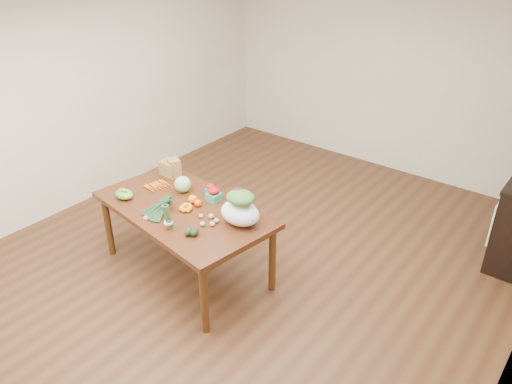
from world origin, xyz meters
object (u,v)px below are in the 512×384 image
Objects in this scene: paper_bag at (170,167)px; cabbage at (183,184)px; asparagus_bundle at (168,217)px; salad_bag at (240,209)px; kale_bunch at (155,208)px; dining_table at (186,240)px; mandarin_cluster at (186,206)px.

paper_bag reaches higher than cabbage.
paper_bag is 1.08m from asparagus_bundle.
paper_bag is 0.71× the size of salad_bag.
kale_bunch is at bearing -151.97° from salad_bag.
cabbage is at bearing -25.96° from paper_bag.
paper_bag is 0.83m from kale_bunch.
asparagus_bundle is (0.17, -0.35, 0.50)m from dining_table.
kale_bunch is (0.12, -0.48, -0.00)m from cabbage.
salad_bag reaches higher than dining_table.
cabbage is (-0.22, 0.22, 0.46)m from dining_table.
kale_bunch is 0.29m from asparagus_bundle.
dining_table is 0.54m from kale_bunch.
paper_bag is 1.52× the size of mandarin_cluster.
kale_bunch is at bearing -123.73° from mandarin_cluster.
mandarin_cluster is (0.07, -0.02, 0.41)m from dining_table.
mandarin_cluster is at bearing -32.44° from paper_bag.
paper_bag is at bearing 154.31° from dining_table.
cabbage is 0.50m from kale_bunch.
paper_bag is at bearing 154.04° from cabbage.
mandarin_cluster is at bearing -7.46° from dining_table.
cabbage is (0.38, -0.18, -0.01)m from paper_bag.
paper_bag is 1.25m from salad_bag.
paper_bag is at bearing 135.13° from kale_bunch.
dining_table is 0.81m from salad_bag.
cabbage is 0.67× the size of asparagus_bundle.
kale_bunch is at bearing -75.82° from cabbage.
paper_bag is at bearing 166.62° from salad_bag.
asparagus_bundle is (0.27, -0.08, 0.05)m from kale_bunch.
cabbage is at bearing 112.49° from kale_bunch.
dining_table is 10.50× the size of cabbage.
kale_bunch is 1.05× the size of salad_bag.
cabbage is 0.84m from salad_bag.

